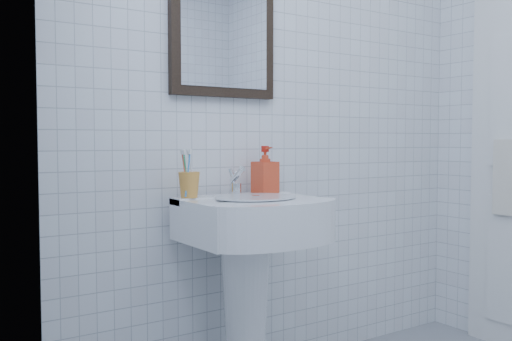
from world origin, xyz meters
TOP-DOWN VIEW (x-y plane):
  - wall_back at (0.00, 1.20)m, footprint 2.20×0.02m
  - wall_left at (-1.10, 0.00)m, footprint 0.02×2.40m
  - washbasin at (-0.34, 0.99)m, footprint 0.54×0.40m
  - faucet at (-0.34, 1.08)m, footprint 0.05×0.11m
  - toothbrush_cup at (-0.55, 1.09)m, footprint 0.11×0.11m
  - soap_dispenser at (-0.18, 1.09)m, footprint 0.10×0.10m
  - wall_mirror at (-0.34, 1.18)m, footprint 0.50×0.04m
  - towel_ring at (1.06, 0.72)m, footprint 0.01×0.18m
  - hand_towel at (1.04, 0.72)m, footprint 0.03×0.16m

SIDE VIEW (x-z plane):
  - washbasin at x=-0.34m, z-range 0.14..0.98m
  - hand_towel at x=1.04m, z-range 0.68..1.06m
  - faucet at x=-0.34m, z-range 0.81..0.94m
  - toothbrush_cup at x=-0.55m, z-range 0.83..0.93m
  - soap_dispenser at x=-0.18m, z-range 0.83..1.03m
  - towel_ring at x=1.06m, z-range 0.96..1.14m
  - wall_back at x=0.00m, z-range 0.00..2.50m
  - wall_left at x=-1.10m, z-range 0.00..2.50m
  - wall_mirror at x=-0.34m, z-range 1.24..1.86m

